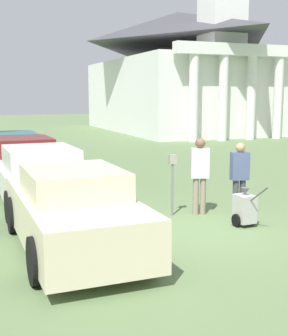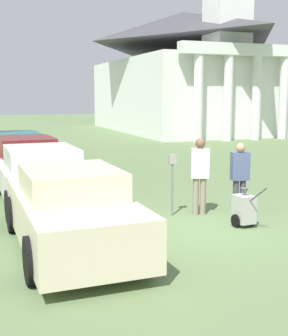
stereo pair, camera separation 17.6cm
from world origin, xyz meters
name	(u,v)px [view 1 (the left image)]	position (x,y,z in m)	size (l,w,h in m)	color
ground_plane	(201,230)	(0.00, 0.00, 0.00)	(120.00, 120.00, 0.00)	#607A4C
parked_car_cream	(72,211)	(-2.77, -0.21, 0.72)	(2.05, 4.71, 1.53)	beige
parked_car_white	(40,178)	(-2.77, 3.64, 0.69)	(2.13, 5.24, 1.50)	silver
parked_car_maroon	(24,161)	(-2.77, 7.01, 0.67)	(2.10, 4.79, 1.47)	maroon
parked_car_teal	(14,151)	(-2.77, 10.43, 0.64)	(2.11, 5.28, 1.37)	#23666B
parking_meter	(172,174)	(-0.05, 1.34, 1.00)	(0.18, 0.09, 1.45)	slate
person_worker	(200,171)	(0.59, 1.20, 1.05)	(0.47, 0.35, 1.82)	gray
person_supervisor	(240,174)	(1.49, 0.90, 0.98)	(0.45, 0.30, 1.71)	#3F3F47
equipment_cart	(245,208)	(1.04, -0.03, 0.39)	(0.48, 0.99, 1.00)	#B2B2AD
church	(180,65)	(11.37, 25.11, 5.12)	(10.30, 17.70, 23.23)	white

